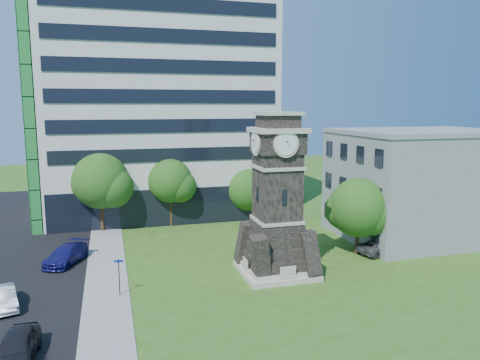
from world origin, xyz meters
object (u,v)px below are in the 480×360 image
object	(u,v)px
car_street_south	(16,348)
park_bench	(302,264)
car_street_mid	(4,298)
car_east_lot	(381,247)
car_street_north	(66,255)
clock_tower	(277,205)
street_sign	(119,273)

from	to	relation	value
car_street_south	park_bench	size ratio (longest dim) A/B	2.36
car_street_mid	park_bench	xyz separation A→B (m)	(20.82, 1.05, -0.13)
car_east_lot	park_bench	distance (m)	8.56
car_street_mid	car_east_lot	bearing A→B (deg)	-9.65
car_street_mid	park_bench	size ratio (longest dim) A/B	2.06
car_street_north	car_east_lot	world-z (taller)	car_street_north
clock_tower	car_street_mid	xyz separation A→B (m)	(-18.73, -1.19, -4.63)
car_street_mid	car_street_north	world-z (taller)	car_street_north
clock_tower	car_street_north	size ratio (longest dim) A/B	2.47
car_street_north	street_sign	world-z (taller)	street_sign
clock_tower	park_bench	world-z (taller)	clock_tower
car_east_lot	car_street_mid	bearing A→B (deg)	83.26
street_sign	clock_tower	bearing A→B (deg)	15.20
car_street_north	car_east_lot	bearing A→B (deg)	13.63
clock_tower	car_street_north	world-z (taller)	clock_tower
car_street_south	street_sign	size ratio (longest dim) A/B	1.74
park_bench	car_street_north	bearing A→B (deg)	156.26
car_street_south	clock_tower	bearing A→B (deg)	29.36
car_street_mid	park_bench	distance (m)	20.85
car_street_mid	car_street_north	distance (m)	8.52
car_street_mid	car_east_lot	world-z (taller)	car_street_mid
car_street_north	car_east_lot	distance (m)	26.46
car_street_south	car_east_lot	size ratio (longest dim) A/B	1.00
park_bench	car_street_mid	bearing A→B (deg)	-179.61
car_street_south	street_sign	world-z (taller)	street_sign
car_street_north	park_bench	distance (m)	19.02
clock_tower	street_sign	size ratio (longest dim) A/B	4.72
car_street_south	car_street_north	xyz separation A→B (m)	(1.15, 15.14, -0.05)
car_street_south	car_street_north	size ratio (longest dim) A/B	0.91
car_street_north	car_street_mid	bearing A→B (deg)	-87.24
car_street_south	park_bench	distance (m)	20.60
clock_tower	car_street_south	xyz separation A→B (m)	(-16.78, -8.39, -4.52)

